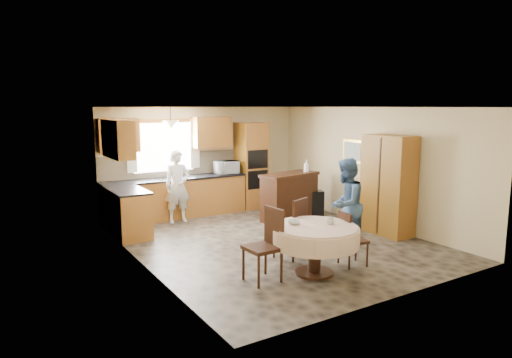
{
  "coord_description": "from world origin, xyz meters",
  "views": [
    {
      "loc": [
        -4.65,
        -6.9,
        2.52
      ],
      "look_at": [
        -0.19,
        0.3,
        1.16
      ],
      "focal_mm": 32.0,
      "sensor_mm": 36.0,
      "label": 1
    }
  ],
  "objects_px": {
    "oven_tower": "(251,166)",
    "chair_right": "(349,236)",
    "chair_left": "(267,241)",
    "sideboard": "(289,198)",
    "person_sink": "(178,186)",
    "person_dining": "(346,205)",
    "cupboard": "(388,185)",
    "dining_table": "(315,237)",
    "chair_back": "(294,225)"
  },
  "relations": [
    {
      "from": "dining_table",
      "to": "person_dining",
      "type": "xyz_separation_m",
      "value": [
        1.22,
        0.66,
        0.23
      ]
    },
    {
      "from": "chair_right",
      "to": "person_sink",
      "type": "xyz_separation_m",
      "value": [
        -1.24,
        4.05,
        0.31
      ]
    },
    {
      "from": "chair_left",
      "to": "person_sink",
      "type": "height_order",
      "value": "person_sink"
    },
    {
      "from": "cupboard",
      "to": "chair_back",
      "type": "xyz_separation_m",
      "value": [
        -2.46,
        -0.23,
        -0.42
      ]
    },
    {
      "from": "cupboard",
      "to": "chair_left",
      "type": "bearing_deg",
      "value": -166.5
    },
    {
      "from": "sideboard",
      "to": "chair_left",
      "type": "bearing_deg",
      "value": -141.45
    },
    {
      "from": "dining_table",
      "to": "cupboard",
      "type": "bearing_deg",
      "value": 20.66
    },
    {
      "from": "cupboard",
      "to": "chair_right",
      "type": "relative_size",
      "value": 2.24
    },
    {
      "from": "chair_back",
      "to": "person_sink",
      "type": "distance_m",
      "value": 3.37
    },
    {
      "from": "sideboard",
      "to": "dining_table",
      "type": "xyz_separation_m",
      "value": [
        -1.64,
        -2.92,
        0.09
      ]
    },
    {
      "from": "cupboard",
      "to": "dining_table",
      "type": "height_order",
      "value": "cupboard"
    },
    {
      "from": "dining_table",
      "to": "person_sink",
      "type": "bearing_deg",
      "value": 97.68
    },
    {
      "from": "dining_table",
      "to": "person_sink",
      "type": "relative_size",
      "value": 0.83
    },
    {
      "from": "chair_back",
      "to": "chair_right",
      "type": "distance_m",
      "value": 0.93
    },
    {
      "from": "person_sink",
      "to": "sideboard",
      "type": "bearing_deg",
      "value": -24.94
    },
    {
      "from": "person_sink",
      "to": "oven_tower",
      "type": "bearing_deg",
      "value": 12.67
    },
    {
      "from": "chair_left",
      "to": "chair_right",
      "type": "relative_size",
      "value": 1.22
    },
    {
      "from": "chair_back",
      "to": "person_dining",
      "type": "xyz_separation_m",
      "value": [
        1.04,
        -0.1,
        0.25
      ]
    },
    {
      "from": "chair_back",
      "to": "chair_right",
      "type": "bearing_deg",
      "value": 103.36
    },
    {
      "from": "dining_table",
      "to": "chair_left",
      "type": "distance_m",
      "value": 0.76
    },
    {
      "from": "oven_tower",
      "to": "sideboard",
      "type": "distance_m",
      "value": 1.62
    },
    {
      "from": "oven_tower",
      "to": "chair_left",
      "type": "distance_m",
      "value": 4.86
    },
    {
      "from": "person_sink",
      "to": "chair_left",
      "type": "bearing_deg",
      "value": -90.59
    },
    {
      "from": "cupboard",
      "to": "person_sink",
      "type": "distance_m",
      "value": 4.41
    },
    {
      "from": "sideboard",
      "to": "chair_right",
      "type": "relative_size",
      "value": 1.58
    },
    {
      "from": "chair_back",
      "to": "person_sink",
      "type": "xyz_separation_m",
      "value": [
        -0.72,
        3.29,
        0.23
      ]
    },
    {
      "from": "chair_back",
      "to": "person_dining",
      "type": "height_order",
      "value": "person_dining"
    },
    {
      "from": "oven_tower",
      "to": "sideboard",
      "type": "relative_size",
      "value": 1.53
    },
    {
      "from": "chair_right",
      "to": "cupboard",
      "type": "bearing_deg",
      "value": -51.45
    },
    {
      "from": "chair_left",
      "to": "dining_table",
      "type": "bearing_deg",
      "value": 73.55
    },
    {
      "from": "oven_tower",
      "to": "chair_back",
      "type": "bearing_deg",
      "value": -110.72
    },
    {
      "from": "person_dining",
      "to": "sideboard",
      "type": "bearing_deg",
      "value": -127.2
    },
    {
      "from": "sideboard",
      "to": "cupboard",
      "type": "relative_size",
      "value": 0.7
    },
    {
      "from": "chair_back",
      "to": "person_dining",
      "type": "distance_m",
      "value": 1.07
    },
    {
      "from": "dining_table",
      "to": "person_dining",
      "type": "distance_m",
      "value": 1.4
    },
    {
      "from": "dining_table",
      "to": "chair_back",
      "type": "distance_m",
      "value": 0.78
    },
    {
      "from": "sideboard",
      "to": "person_sink",
      "type": "height_order",
      "value": "person_sink"
    },
    {
      "from": "dining_table",
      "to": "chair_back",
      "type": "height_order",
      "value": "chair_back"
    },
    {
      "from": "oven_tower",
      "to": "chair_right",
      "type": "relative_size",
      "value": 2.42
    },
    {
      "from": "sideboard",
      "to": "person_dining",
      "type": "xyz_separation_m",
      "value": [
        -0.43,
        -2.26,
        0.32
      ]
    },
    {
      "from": "chair_right",
      "to": "person_dining",
      "type": "height_order",
      "value": "person_dining"
    },
    {
      "from": "chair_back",
      "to": "chair_right",
      "type": "relative_size",
      "value": 1.17
    },
    {
      "from": "chair_left",
      "to": "chair_back",
      "type": "relative_size",
      "value": 1.05
    },
    {
      "from": "sideboard",
      "to": "person_sink",
      "type": "relative_size",
      "value": 0.87
    },
    {
      "from": "chair_right",
      "to": "person_dining",
      "type": "distance_m",
      "value": 0.9
    },
    {
      "from": "cupboard",
      "to": "person_dining",
      "type": "xyz_separation_m",
      "value": [
        -1.42,
        -0.33,
        -0.17
      ]
    },
    {
      "from": "oven_tower",
      "to": "chair_back",
      "type": "height_order",
      "value": "oven_tower"
    },
    {
      "from": "cupboard",
      "to": "chair_back",
      "type": "height_order",
      "value": "cupboard"
    },
    {
      "from": "sideboard",
      "to": "cupboard",
      "type": "xyz_separation_m",
      "value": [
        0.99,
        -1.93,
        0.49
      ]
    },
    {
      "from": "oven_tower",
      "to": "dining_table",
      "type": "distance_m",
      "value": 4.73
    }
  ]
}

